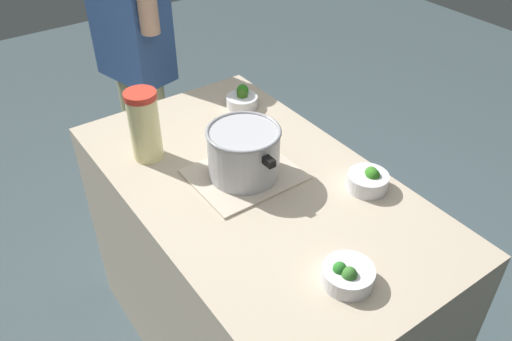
{
  "coord_description": "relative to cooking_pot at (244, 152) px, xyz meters",
  "views": [
    {
      "loc": [
        -1.07,
        0.76,
        1.93
      ],
      "look_at": [
        0.0,
        0.0,
        0.94
      ],
      "focal_mm": 36.52,
      "sensor_mm": 36.0,
      "label": 1
    }
  ],
  "objects": [
    {
      "name": "lemonade_pitcher",
      "position": [
        0.28,
        0.21,
        0.03
      ],
      "size": [
        0.11,
        0.11,
        0.25
      ],
      "color": "#F2E69A",
      "rests_on": "counter_slab"
    },
    {
      "name": "broccoli_bowl_center",
      "position": [
        -0.53,
        0.04,
        -0.07
      ],
      "size": [
        0.14,
        0.14,
        0.07
      ],
      "color": "silver",
      "rests_on": "counter_slab"
    },
    {
      "name": "person_cook",
      "position": [
        0.99,
        -0.08,
        -0.1
      ],
      "size": [
        0.5,
        0.28,
        1.6
      ],
      "color": "tan",
      "rests_on": "ground_plane"
    },
    {
      "name": "broccoli_bowl_back",
      "position": [
        0.38,
        -0.25,
        -0.07
      ],
      "size": [
        0.12,
        0.12,
        0.08
      ],
      "color": "silver",
      "rests_on": "counter_slab"
    },
    {
      "name": "counter_slab",
      "position": [
        -0.05,
        -0.01,
        -0.54
      ],
      "size": [
        1.33,
        0.76,
        0.89
      ],
      "primitive_type": "cube",
      "color": "#C0AE95",
      "rests_on": "ground_plane"
    },
    {
      "name": "cooking_pot",
      "position": [
        0.0,
        0.0,
        0.0
      ],
      "size": [
        0.31,
        0.24,
        0.17
      ],
      "color": "#B7B7BC",
      "rests_on": "dish_cloth"
    },
    {
      "name": "broccoli_bowl_front",
      "position": [
        -0.28,
        -0.28,
        -0.06
      ],
      "size": [
        0.13,
        0.13,
        0.07
      ],
      "color": "silver",
      "rests_on": "counter_slab"
    },
    {
      "name": "dish_cloth",
      "position": [
        -0.0,
        -0.0,
        -0.09
      ],
      "size": [
        0.29,
        0.34,
        0.01
      ],
      "primitive_type": "cube",
      "color": "beige",
      "rests_on": "counter_slab"
    }
  ]
}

